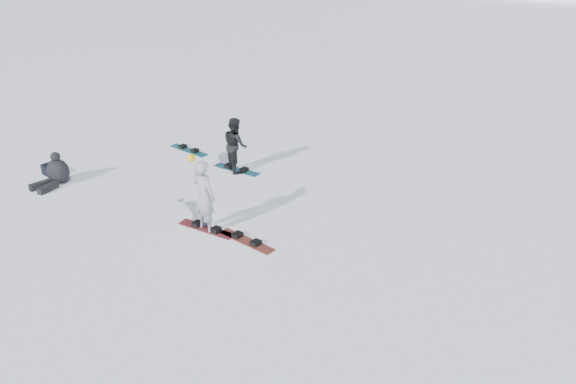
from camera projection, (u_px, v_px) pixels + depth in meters
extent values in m
plane|color=white|center=(265.00, 250.00, 12.40)|extent=(420.00, 420.00, 0.00)
imported|color=#A2A2A7|center=(204.00, 196.00, 12.82)|extent=(0.70, 0.52, 1.77)
sphere|color=yellow|center=(191.00, 158.00, 12.41)|extent=(0.18, 0.18, 0.18)
imported|color=black|center=(235.00, 145.00, 15.99)|extent=(0.98, 0.92, 1.59)
ellipsoid|color=black|center=(58.00, 171.00, 15.39)|extent=(0.67, 0.58, 0.69)
sphere|color=black|center=(55.00, 157.00, 15.20)|extent=(0.26, 0.26, 0.26)
cube|color=black|center=(48.00, 188.00, 15.06)|extent=(0.24, 0.61, 0.17)
cube|color=black|center=(41.00, 185.00, 15.22)|extent=(0.28, 0.62, 0.17)
cube|color=black|center=(50.00, 170.00, 15.97)|extent=(0.49, 0.36, 0.30)
cube|color=maroon|center=(207.00, 229.00, 13.20)|extent=(1.51, 0.35, 0.03)
cube|color=#176D7E|center=(236.00, 170.00, 16.33)|extent=(1.51, 0.32, 0.03)
cube|color=#16737C|center=(189.00, 150.00, 17.70)|extent=(1.52, 0.43, 0.03)
cube|color=#993521|center=(247.00, 241.00, 12.70)|extent=(1.52, 0.44, 0.03)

